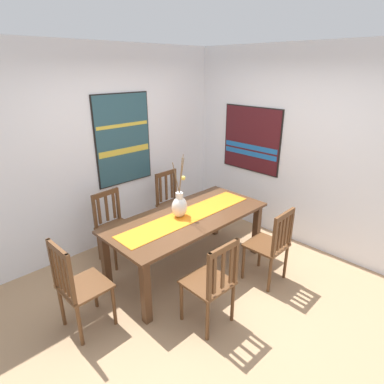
% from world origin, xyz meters
% --- Properties ---
extents(ground_plane, '(6.40, 6.40, 0.03)m').
position_xyz_m(ground_plane, '(0.00, 0.00, -0.01)').
color(ground_plane, '#A37F5B').
extents(wall_back, '(6.40, 0.12, 2.70)m').
position_xyz_m(wall_back, '(0.00, 1.86, 1.35)').
color(wall_back, silver).
rests_on(wall_back, ground_plane).
extents(wall_side, '(0.12, 6.40, 2.70)m').
position_xyz_m(wall_side, '(1.86, 0.00, 1.35)').
color(wall_side, silver).
rests_on(wall_side, ground_plane).
extents(dining_table, '(2.01, 0.91, 0.74)m').
position_xyz_m(dining_table, '(0.18, 0.50, 0.64)').
color(dining_table, '#51331E').
rests_on(dining_table, ground_plane).
extents(table_runner, '(1.85, 0.36, 0.01)m').
position_xyz_m(table_runner, '(0.18, 0.50, 0.74)').
color(table_runner, orange).
rests_on(table_runner, dining_table).
extents(centerpiece_vase, '(0.25, 0.23, 0.76)m').
position_xyz_m(centerpiece_vase, '(0.10, 0.55, 0.88)').
color(centerpiece_vase, silver).
rests_on(centerpiece_vase, dining_table).
extents(chair_0, '(0.43, 0.43, 0.94)m').
position_xyz_m(chair_0, '(0.70, -0.35, 0.50)').
color(chair_0, brown).
rests_on(chair_0, ground_plane).
extents(chair_1, '(0.45, 0.45, 0.92)m').
position_xyz_m(chair_1, '(-0.33, 1.35, 0.48)').
color(chair_1, brown).
rests_on(chair_1, ground_plane).
extents(chair_2, '(0.43, 0.43, 0.95)m').
position_xyz_m(chair_2, '(-0.30, -0.33, 0.49)').
color(chair_2, brown).
rests_on(chair_2, ground_plane).
extents(chair_3, '(0.43, 0.43, 0.98)m').
position_xyz_m(chair_3, '(-1.25, 0.49, 0.51)').
color(chair_3, brown).
rests_on(chair_3, ground_plane).
extents(chair_4, '(0.43, 0.43, 0.96)m').
position_xyz_m(chair_4, '(0.68, 1.36, 0.49)').
color(chair_4, brown).
rests_on(chair_4, ground_plane).
extents(painting_on_back_wall, '(0.86, 0.05, 1.25)m').
position_xyz_m(painting_on_back_wall, '(0.18, 1.79, 1.46)').
color(painting_on_back_wall, black).
extents(painting_on_side_wall, '(0.05, 1.00, 0.97)m').
position_xyz_m(painting_on_side_wall, '(1.79, 0.79, 1.37)').
color(painting_on_side_wall, black).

